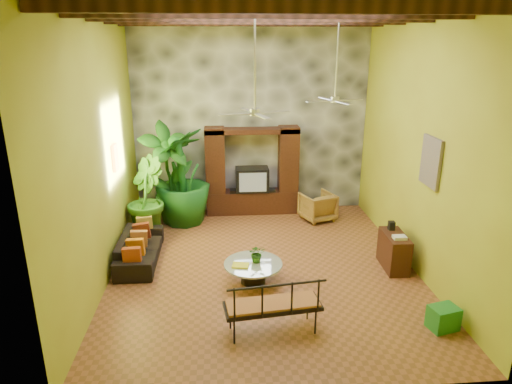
{
  "coord_description": "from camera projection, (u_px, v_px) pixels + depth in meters",
  "views": [
    {
      "loc": [
        -0.82,
        -8.26,
        4.38
      ],
      "look_at": [
        -0.13,
        0.2,
        1.55
      ],
      "focal_mm": 32.0,
      "sensor_mm": 36.0,
      "label": 1
    }
  ],
  "objects": [
    {
      "name": "right_wall",
      "position": [
        420.0,
        144.0,
        8.7
      ],
      "size": [
        0.02,
        7.0,
        5.0
      ],
      "primitive_type": "cube",
      "color": "#9C9423",
      "rests_on": "ground"
    },
    {
      "name": "back_wall",
      "position": [
        251.0,
        117.0,
        11.78
      ],
      "size": [
        6.0,
        0.02,
        5.0
      ],
      "primitive_type": "cube",
      "color": "#9C9423",
      "rests_on": "ground"
    },
    {
      "name": "wicker_armchair",
      "position": [
        318.0,
        206.0,
        11.62
      ],
      "size": [
        0.98,
        0.99,
        0.71
      ],
      "primitive_type": "imported",
      "rotation": [
        0.0,
        0.0,
        3.5
      ],
      "color": "brown",
      "rests_on": "ground"
    },
    {
      "name": "yellow_tray",
      "position": [
        240.0,
        265.0,
        8.44
      ],
      "size": [
        0.34,
        0.27,
        0.03
      ],
      "primitive_type": "cube",
      "rotation": [
        0.0,
        0.0,
        -0.19
      ],
      "color": "yellow",
      "rests_on": "coffee_table"
    },
    {
      "name": "ceiling_fan_front",
      "position": [
        255.0,
        100.0,
        7.79
      ],
      "size": [
        1.28,
        1.28,
        1.86
      ],
      "color": "silver",
      "rests_on": "ceiling"
    },
    {
      "name": "green_bin",
      "position": [
        443.0,
        318.0,
        7.23
      ],
      "size": [
        0.5,
        0.42,
        0.38
      ],
      "primitive_type": "cube",
      "rotation": [
        0.0,
        0.0,
        0.24
      ],
      "color": "#1F7622",
      "rests_on": "ground"
    },
    {
      "name": "coffee_table",
      "position": [
        253.0,
        270.0,
        8.61
      ],
      "size": [
        1.1,
        1.1,
        0.4
      ],
      "rotation": [
        0.0,
        0.0,
        0.1
      ],
      "color": "black",
      "rests_on": "ground"
    },
    {
      "name": "wall_art_mask",
      "position": [
        115.0,
        157.0,
        9.31
      ],
      "size": [
        0.06,
        0.32,
        0.55
      ],
      "primitive_type": "cube",
      "color": "orange",
      "rests_on": "left_wall"
    },
    {
      "name": "left_wall",
      "position": [
        99.0,
        150.0,
        8.24
      ],
      "size": [
        0.02,
        7.0,
        5.0
      ],
      "primitive_type": "cube",
      "color": "#9C9423",
      "rests_on": "ground"
    },
    {
      "name": "wall_art_painting",
      "position": [
        431.0,
        162.0,
        8.19
      ],
      "size": [
        0.06,
        0.7,
        0.9
      ],
      "primitive_type": "cube",
      "color": "#2B559E",
      "rests_on": "right_wall"
    },
    {
      "name": "ceiling_fan_back",
      "position": [
        335.0,
        90.0,
        9.44
      ],
      "size": [
        1.28,
        1.28,
        1.86
      ],
      "color": "silver",
      "rests_on": "ceiling"
    },
    {
      "name": "side_console",
      "position": [
        394.0,
        251.0,
        9.14
      ],
      "size": [
        0.44,
        0.91,
        0.72
      ],
      "primitive_type": "cube",
      "rotation": [
        0.0,
        0.0,
        -0.03
      ],
      "color": "#392212",
      "rests_on": "ground"
    },
    {
      "name": "ground",
      "position": [
        263.0,
        267.0,
        9.26
      ],
      "size": [
        7.0,
        7.0,
        0.0
      ],
      "primitive_type": "plane",
      "color": "brown",
      "rests_on": "ground"
    },
    {
      "name": "tall_plant_b",
      "position": [
        145.0,
        198.0,
        10.47
      ],
      "size": [
        1.05,
        1.2,
        1.88
      ],
      "primitive_type": "imported",
      "rotation": [
        0.0,
        0.0,
        1.8
      ],
      "color": "#2E6A1C",
      "rests_on": "ground"
    },
    {
      "name": "sofa",
      "position": [
        140.0,
        248.0,
        9.44
      ],
      "size": [
        0.77,
        1.95,
        0.57
      ],
      "primitive_type": "imported",
      "rotation": [
        0.0,
        0.0,
        1.57
      ],
      "color": "black",
      "rests_on": "ground"
    },
    {
      "name": "tall_plant_a",
      "position": [
        168.0,
        174.0,
        11.11
      ],
      "size": [
        1.62,
        1.47,
        2.55
      ],
      "primitive_type": "imported",
      "rotation": [
        0.0,
        0.0,
        0.54
      ],
      "color": "#1F5D18",
      "rests_on": "ground"
    },
    {
      "name": "entertainment_center",
      "position": [
        252.0,
        177.0,
        11.92
      ],
      "size": [
        2.4,
        0.55,
        2.3
      ],
      "color": "black",
      "rests_on": "ground"
    },
    {
      "name": "stone_accent_wall",
      "position": [
        251.0,
        117.0,
        11.72
      ],
      "size": [
        5.98,
        0.1,
        4.98
      ],
      "primitive_type": "cube",
      "color": "#393A41",
      "rests_on": "ground"
    },
    {
      "name": "iron_bench",
      "position": [
        273.0,
        304.0,
        6.99
      ],
      "size": [
        1.56,
        0.72,
        0.57
      ],
      "rotation": [
        0.0,
        0.0,
        0.12
      ],
      "color": "black",
      "rests_on": "ground"
    },
    {
      "name": "ceiling_beams",
      "position": [
        265.0,
        15.0,
        7.75
      ],
      "size": [
        5.95,
        5.36,
        0.22
      ],
      "color": "#381C11",
      "rests_on": "ceiling"
    },
    {
      "name": "tall_plant_c",
      "position": [
        182.0,
        177.0,
        11.19
      ],
      "size": [
        1.82,
        1.82,
        2.39
      ],
      "primitive_type": "imported",
      "rotation": [
        0.0,
        0.0,
        4.21
      ],
      "color": "#17591B",
      "rests_on": "ground"
    },
    {
      "name": "centerpiece_plant",
      "position": [
        257.0,
        253.0,
        8.56
      ],
      "size": [
        0.32,
        0.28,
        0.35
      ],
      "primitive_type": "imported",
      "rotation": [
        0.0,
        0.0,
        0.02
      ],
      "color": "#245616",
      "rests_on": "coffee_table"
    },
    {
      "name": "ceiling",
      "position": [
        265.0,
        1.0,
        7.68
      ],
      "size": [
        6.0,
        7.0,
        0.02
      ],
      "primitive_type": "cube",
      "color": "silver",
      "rests_on": "back_wall"
    }
  ]
}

